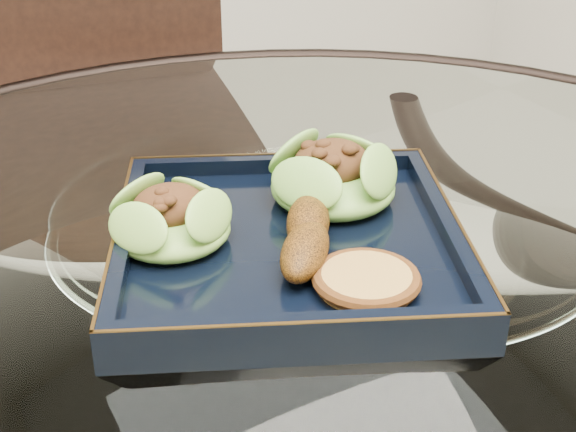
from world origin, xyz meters
name	(u,v)px	position (x,y,z in m)	size (l,w,h in m)	color
dining_table	(319,406)	(0.00, 0.00, 0.60)	(1.13, 1.13, 0.77)	white
dining_chair	(102,209)	(-0.05, 0.52, 0.58)	(0.51, 0.51, 1.03)	black
navy_plate	(288,249)	(-0.03, 0.00, 0.77)	(0.27, 0.27, 0.02)	black
lettuce_wrap_left	(171,223)	(-0.11, 0.04, 0.80)	(0.09, 0.09, 0.03)	#5C992C
lettuce_wrap_right	(333,180)	(0.03, 0.04, 0.80)	(0.11, 0.11, 0.04)	#548F29
roasted_plantain	(308,222)	(-0.02, -0.01, 0.80)	(0.16, 0.03, 0.03)	#66390A
crumb_patty	(366,281)	(-0.02, -0.09, 0.79)	(0.07, 0.07, 0.01)	gold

